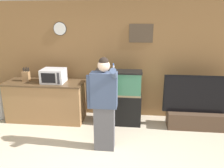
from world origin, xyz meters
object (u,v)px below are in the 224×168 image
knife_block (26,76)px  person_standing (104,104)px  aquarium_on_stand (118,98)px  trash_bin (0,101)px  counter_island (46,101)px  microwave (54,76)px  tv_on_stand (195,113)px

knife_block → person_standing: person_standing is taller
aquarium_on_stand → trash_bin: bearing=-179.3°
counter_island → aquarium_on_stand: size_ratio=1.46×
microwave → aquarium_on_stand: bearing=0.3°
tv_on_stand → person_standing: bearing=-151.3°
knife_block → counter_island: bearing=-3.0°
counter_island → knife_block: knife_block is taller
counter_island → microwave: size_ratio=3.57×
knife_block → trash_bin: (-0.67, -0.05, -0.60)m
microwave → knife_block: knife_block is taller
tv_on_stand → trash_bin: 4.33m
knife_block → person_standing: 2.15m
person_standing → trash_bin: 2.77m
knife_block → trash_bin: bearing=-175.8°
microwave → aquarium_on_stand: microwave is taller
knife_block → aquarium_on_stand: bearing=-0.5°
knife_block → person_standing: size_ratio=0.19×
microwave → person_standing: person_standing is taller
tv_on_stand → trash_bin: size_ratio=1.74×
aquarium_on_stand → trash_bin: aquarium_on_stand is taller
knife_block → trash_bin: 0.90m
aquarium_on_stand → tv_on_stand: (1.62, -0.05, -0.26)m
aquarium_on_stand → tv_on_stand: bearing=-1.6°
microwave → tv_on_stand: 3.11m
microwave → counter_island: bearing=179.0°
counter_island → knife_block: (-0.41, 0.02, 0.56)m
knife_block → tv_on_stand: size_ratio=0.23×
tv_on_stand → person_standing: 2.11m
microwave → aquarium_on_stand: size_ratio=0.41×
tv_on_stand → person_standing: (-1.79, -0.98, 0.53)m
microwave → knife_block: bearing=177.7°
aquarium_on_stand → trash_bin: (-2.71, -0.03, -0.19)m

